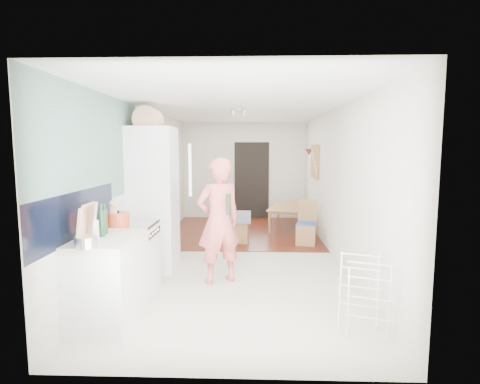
# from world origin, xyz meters

# --- Properties ---
(room_shell) EXTENTS (3.20, 7.00, 2.50)m
(room_shell) POSITION_xyz_m (0.00, 0.00, 1.25)
(room_shell) COLOR silver
(room_shell) RESTS_ON ground
(floor) EXTENTS (3.20, 7.00, 0.01)m
(floor) POSITION_xyz_m (0.00, 0.00, 0.00)
(floor) COLOR beige
(floor) RESTS_ON ground
(wood_floor_overlay) EXTENTS (3.20, 3.30, 0.01)m
(wood_floor_overlay) POSITION_xyz_m (0.00, 1.85, 0.01)
(wood_floor_overlay) COLOR #622410
(wood_floor_overlay) RESTS_ON room_shell
(sage_wall_panel) EXTENTS (0.02, 3.00, 1.30)m
(sage_wall_panel) POSITION_xyz_m (-1.59, -2.00, 1.85)
(sage_wall_panel) COLOR gray
(sage_wall_panel) RESTS_ON room_shell
(tile_splashback) EXTENTS (0.02, 1.90, 0.50)m
(tile_splashback) POSITION_xyz_m (-1.59, -2.55, 1.15)
(tile_splashback) COLOR black
(tile_splashback) RESTS_ON room_shell
(doorway_recess) EXTENTS (0.90, 0.04, 2.00)m
(doorway_recess) POSITION_xyz_m (0.20, 3.48, 1.00)
(doorway_recess) COLOR black
(doorway_recess) RESTS_ON room_shell
(base_cabinet) EXTENTS (0.60, 0.90, 0.86)m
(base_cabinet) POSITION_xyz_m (-1.30, -2.55, 0.43)
(base_cabinet) COLOR white
(base_cabinet) RESTS_ON room_shell
(worktop) EXTENTS (0.62, 0.92, 0.06)m
(worktop) POSITION_xyz_m (-1.30, -2.55, 0.89)
(worktop) COLOR beige
(worktop) RESTS_ON room_shell
(range_cooker) EXTENTS (0.60, 0.60, 0.88)m
(range_cooker) POSITION_xyz_m (-1.30, -1.80, 0.44)
(range_cooker) COLOR white
(range_cooker) RESTS_ON room_shell
(cooker_top) EXTENTS (0.60, 0.60, 0.04)m
(cooker_top) POSITION_xyz_m (-1.30, -1.80, 0.90)
(cooker_top) COLOR #B8B8BA
(cooker_top) RESTS_ON room_shell
(fridge_housing) EXTENTS (0.66, 0.66, 2.15)m
(fridge_housing) POSITION_xyz_m (-1.27, -0.78, 1.07)
(fridge_housing) COLOR white
(fridge_housing) RESTS_ON room_shell
(fridge_door) EXTENTS (0.14, 0.56, 0.70)m
(fridge_door) POSITION_xyz_m (-0.66, -1.08, 1.55)
(fridge_door) COLOR white
(fridge_door) RESTS_ON room_shell
(fridge_interior) EXTENTS (0.02, 0.52, 0.66)m
(fridge_interior) POSITION_xyz_m (-0.96, -0.78, 1.55)
(fridge_interior) COLOR white
(fridge_interior) RESTS_ON room_shell
(pinboard) EXTENTS (0.03, 0.90, 0.70)m
(pinboard) POSITION_xyz_m (1.58, 1.90, 1.55)
(pinboard) COLOR tan
(pinboard) RESTS_ON room_shell
(pinboard_frame) EXTENTS (0.00, 0.94, 0.74)m
(pinboard_frame) POSITION_xyz_m (1.57, 1.90, 1.55)
(pinboard_frame) COLOR #915E41
(pinboard_frame) RESTS_ON room_shell
(wall_sconce) EXTENTS (0.18, 0.18, 0.16)m
(wall_sconce) POSITION_xyz_m (1.54, 2.55, 1.75)
(wall_sconce) COLOR maroon
(wall_sconce) RESTS_ON room_shell
(person) EXTENTS (0.88, 0.77, 2.02)m
(person) POSITION_xyz_m (-0.24, -1.30, 1.01)
(person) COLOR #ED6965
(person) RESTS_ON floor
(dining_table) EXTENTS (0.95, 1.38, 0.44)m
(dining_table) POSITION_xyz_m (1.09, 2.17, 0.22)
(dining_table) COLOR #915E41
(dining_table) RESTS_ON floor
(dining_chair) EXTENTS (0.43, 0.43, 0.85)m
(dining_chair) POSITION_xyz_m (1.25, 0.75, 0.43)
(dining_chair) COLOR #915E41
(dining_chair) RESTS_ON floor
(stool) EXTENTS (0.35, 0.35, 0.42)m
(stool) POSITION_xyz_m (-0.02, 0.85, 0.21)
(stool) COLOR #915E41
(stool) RESTS_ON floor
(grey_drape) EXTENTS (0.42, 0.42, 0.19)m
(grey_drape) POSITION_xyz_m (-0.02, 0.83, 0.52)
(grey_drape) COLOR slate
(grey_drape) RESTS_ON stool
(drying_rack) EXTENTS (0.50, 0.48, 0.79)m
(drying_rack) POSITION_xyz_m (1.32, -2.74, 0.39)
(drying_rack) COLOR white
(drying_rack) RESTS_ON floor
(bread_bin) EXTENTS (0.42, 0.40, 0.21)m
(bread_bin) POSITION_xyz_m (-1.30, -0.83, 2.25)
(bread_bin) COLOR tan
(bread_bin) RESTS_ON fridge_housing
(red_casserole) EXTENTS (0.29, 0.29, 0.16)m
(red_casserole) POSITION_xyz_m (-1.37, -1.99, 1.00)
(red_casserole) COLOR #CC4421
(red_casserole) RESTS_ON cooker_top
(steel_pan) EXTENTS (0.22, 0.22, 0.10)m
(steel_pan) POSITION_xyz_m (-1.33, -2.95, 0.97)
(steel_pan) COLOR #B8B8BA
(steel_pan) RESTS_ON worktop
(held_bottle) EXTENTS (0.06, 0.06, 0.27)m
(held_bottle) POSITION_xyz_m (-0.09, -1.46, 1.11)
(held_bottle) COLOR #1B3B21
(held_bottle) RESTS_ON person
(bottle_a) EXTENTS (0.07, 0.07, 0.28)m
(bottle_a) POSITION_xyz_m (-1.36, -2.51, 1.06)
(bottle_a) COLOR #1B3B21
(bottle_a) RESTS_ON worktop
(bottle_b) EXTENTS (0.08, 0.08, 0.27)m
(bottle_b) POSITION_xyz_m (-1.37, -2.39, 1.05)
(bottle_b) COLOR #1B3B21
(bottle_b) RESTS_ON worktop
(bottle_c) EXTENTS (0.10, 0.10, 0.20)m
(bottle_c) POSITION_xyz_m (-1.36, -2.66, 1.02)
(bottle_c) COLOR silver
(bottle_c) RESTS_ON worktop
(pepper_mill_front) EXTENTS (0.08, 0.08, 0.22)m
(pepper_mill_front) POSITION_xyz_m (-1.40, -2.02, 1.03)
(pepper_mill_front) COLOR tan
(pepper_mill_front) RESTS_ON worktop
(pepper_mill_back) EXTENTS (0.08, 0.08, 0.24)m
(pepper_mill_back) POSITION_xyz_m (-1.43, -2.02, 1.04)
(pepper_mill_back) COLOR tan
(pepper_mill_back) RESTS_ON worktop
(chopping_boards) EXTENTS (0.12, 0.29, 0.40)m
(chopping_boards) POSITION_xyz_m (-1.37, -2.84, 1.12)
(chopping_boards) COLOR tan
(chopping_boards) RESTS_ON worktop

